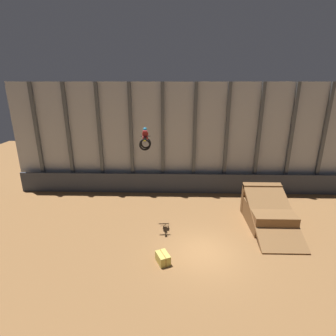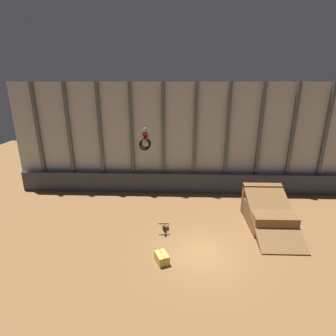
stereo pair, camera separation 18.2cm
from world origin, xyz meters
name	(u,v)px [view 1 (the left image)]	position (x,y,z in m)	size (l,w,h in m)	color
ground_plane	(203,253)	(0.00, 0.00, 0.00)	(60.00, 60.00, 0.00)	olive
arena_back_wall	(194,139)	(0.00, 9.47, 4.81)	(32.00, 0.40, 9.63)	#ADB2B7
lower_barrier	(193,183)	(0.00, 8.82, 0.90)	(31.36, 0.20, 1.80)	#383D47
dirt_ramp	(267,212)	(4.86, 3.64, 0.83)	(2.83, 5.55, 2.49)	brown
rider_bike_solo	(145,140)	(-3.64, 3.53, 5.97)	(0.84, 1.76, 1.55)	black
hay_bale_trackside	(163,258)	(-2.33, -0.94, 0.28)	(0.92, 1.07, 0.57)	#CCB751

